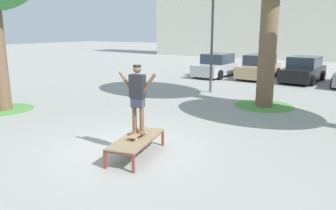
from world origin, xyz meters
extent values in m
plane|color=#999993|center=(0.00, 0.00, 0.00)|extent=(120.00, 120.00, 0.00)
cube|color=brown|center=(-0.05, 0.46, 0.19)|extent=(0.07, 0.07, 0.38)
cube|color=brown|center=(0.63, 0.61, 0.19)|extent=(0.07, 0.07, 0.38)
cube|color=brown|center=(0.32, -1.34, 0.19)|extent=(0.07, 0.07, 0.38)
cube|color=brown|center=(1.01, -1.20, 0.19)|extent=(0.07, 0.07, 0.38)
cylinder|color=brown|center=(0.13, -0.44, 0.41)|extent=(0.44, 1.87, 0.05)
cylinder|color=brown|center=(0.82, -0.29, 0.41)|extent=(0.44, 1.87, 0.05)
cylinder|color=brown|center=(0.29, 0.53, 0.41)|extent=(0.75, 0.20, 0.05)
cylinder|color=brown|center=(0.66, -1.27, 0.41)|extent=(0.75, 0.20, 0.05)
cube|color=#847051|center=(0.48, -0.37, 0.45)|extent=(1.13, 2.02, 0.03)
cube|color=#9E754C|center=(0.45, -0.24, 0.54)|extent=(0.33, 0.82, 0.02)
cylinder|color=silver|center=(0.33, 0.03, 0.49)|extent=(0.04, 0.06, 0.06)
cylinder|color=silver|center=(0.48, 0.05, 0.49)|extent=(0.04, 0.06, 0.06)
cylinder|color=silver|center=(0.42, -0.53, 0.49)|extent=(0.04, 0.06, 0.06)
cylinder|color=silver|center=(0.57, -0.50, 0.49)|extent=(0.04, 0.06, 0.06)
cylinder|color=brown|center=(0.35, -0.25, 0.96)|extent=(0.11, 0.11, 0.82)
cube|color=#99704C|center=(0.34, -0.20, 0.59)|extent=(0.14, 0.25, 0.07)
cylinder|color=brown|center=(0.55, -0.22, 0.96)|extent=(0.11, 0.11, 0.82)
cube|color=#99704C|center=(0.54, -0.17, 0.59)|extent=(0.14, 0.25, 0.07)
cube|color=#33384C|center=(0.45, -0.24, 1.34)|extent=(0.33, 0.25, 0.24)
cube|color=#232328|center=(0.45, -0.24, 1.74)|extent=(0.39, 0.27, 0.56)
cylinder|color=brown|center=(0.15, -0.29, 1.81)|extent=(0.41, 0.14, 0.52)
cylinder|color=brown|center=(0.75, -0.19, 1.81)|extent=(0.41, 0.14, 0.52)
sphere|color=brown|center=(0.45, -0.24, 2.15)|extent=(0.20, 0.20, 0.20)
cylinder|color=black|center=(0.45, -0.24, 2.22)|extent=(0.19, 0.19, 0.05)
cylinder|color=#519342|center=(-6.85, 0.85, 0.00)|extent=(2.18, 2.18, 0.01)
cylinder|color=brown|center=(1.67, 6.75, 2.46)|extent=(0.69, 0.69, 4.91)
cylinder|color=#519342|center=(1.67, 6.75, 0.00)|extent=(2.42, 2.42, 0.01)
cube|color=#B7BABF|center=(-3.45, 13.87, 0.51)|extent=(1.86, 4.26, 0.70)
cube|color=#2D3847|center=(-3.45, 14.02, 1.18)|extent=(1.64, 2.16, 0.64)
cylinder|color=black|center=(-2.65, 12.54, 0.30)|extent=(0.24, 0.61, 0.60)
cylinder|color=black|center=(-4.35, 12.60, 0.30)|extent=(0.24, 0.61, 0.60)
cylinder|color=black|center=(-2.55, 15.14, 0.30)|extent=(0.24, 0.61, 0.60)
cylinder|color=black|center=(-4.25, 15.21, 0.30)|extent=(0.24, 0.61, 0.60)
cube|color=tan|center=(-0.78, 14.41, 0.51)|extent=(1.85, 4.26, 0.70)
cube|color=#2D3847|center=(-0.77, 14.56, 1.18)|extent=(1.63, 2.15, 0.64)
cylinder|color=black|center=(0.02, 13.07, 0.30)|extent=(0.24, 0.61, 0.60)
cylinder|color=black|center=(-1.67, 13.13, 0.30)|extent=(0.24, 0.61, 0.60)
cylinder|color=black|center=(0.12, 15.68, 0.30)|extent=(0.24, 0.61, 0.60)
cylinder|color=black|center=(-1.58, 15.74, 0.30)|extent=(0.24, 0.61, 0.60)
cube|color=black|center=(1.90, 14.37, 0.51)|extent=(2.10, 4.34, 0.70)
cube|color=#2D3847|center=(1.91, 14.52, 1.18)|extent=(1.76, 2.24, 0.64)
cylinder|color=black|center=(2.62, 12.99, 0.30)|extent=(0.28, 0.62, 0.60)
cylinder|color=black|center=(0.92, 13.16, 0.30)|extent=(0.28, 0.62, 0.60)
cylinder|color=black|center=(2.87, 15.59, 0.30)|extent=(0.28, 0.62, 0.60)
cylinder|color=black|center=(1.18, 15.75, 0.30)|extent=(0.28, 0.62, 0.60)
cylinder|color=black|center=(3.70, 12.74, 0.30)|extent=(0.23, 0.60, 0.60)
cylinder|color=#4C4C51|center=(-1.44, 8.39, 2.75)|extent=(0.12, 0.12, 5.50)
camera|label=1|loc=(5.09, -6.49, 3.06)|focal=35.04mm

